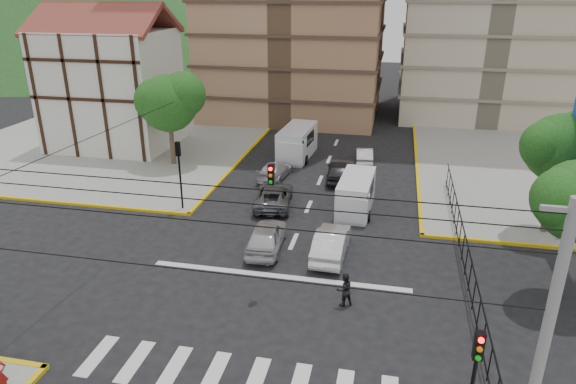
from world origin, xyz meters
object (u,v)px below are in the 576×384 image
(traffic_light_se, at_px, (474,374))
(traffic_light_nw, at_px, (179,164))
(van_left_lane, at_px, (297,144))
(van_right_lane, at_px, (356,196))
(car_silver_front_left, at_px, (266,236))
(pedestrian_crosswalk, at_px, (344,290))
(car_white_front_right, at_px, (331,243))

(traffic_light_se, height_order, traffic_light_nw, same)
(van_left_lane, bearing_deg, van_right_lane, -56.19)
(car_silver_front_left, xyz_separation_m, pedestrian_crosswalk, (4.70, -4.45, 0.04))
(van_right_lane, distance_m, car_white_front_right, 6.08)
(car_silver_front_left, height_order, car_white_front_right, car_silver_front_left)
(van_left_lane, bearing_deg, traffic_light_se, -65.25)
(traffic_light_se, height_order, van_right_lane, traffic_light_se)
(van_left_lane, bearing_deg, pedestrian_crosswalk, -69.34)
(van_right_lane, bearing_deg, traffic_light_nw, -166.13)
(traffic_light_nw, distance_m, van_right_lane, 11.20)
(traffic_light_se, xyz_separation_m, traffic_light_nw, (-15.60, 15.60, 0.00))
(van_right_lane, relative_size, pedestrian_crosswalk, 3.13)
(traffic_light_se, xyz_separation_m, van_left_lane, (-10.52, 27.65, -1.88))
(car_silver_front_left, bearing_deg, traffic_light_nw, -34.69)
(van_left_lane, xyz_separation_m, car_white_front_right, (4.98, -16.00, -0.48))
(van_right_lane, height_order, pedestrian_crosswalk, van_right_lane)
(traffic_light_se, bearing_deg, van_left_lane, 110.83)
(traffic_light_nw, bearing_deg, car_silver_front_left, -31.13)
(van_right_lane, height_order, car_white_front_right, van_right_lane)
(van_right_lane, bearing_deg, van_left_lane, 122.91)
(van_right_lane, relative_size, van_left_lane, 0.87)
(pedestrian_crosswalk, bearing_deg, traffic_light_nw, -67.46)
(traffic_light_se, xyz_separation_m, car_silver_front_left, (-9.07, 11.66, -2.35))
(van_right_lane, xyz_separation_m, van_left_lane, (-5.73, 9.97, 0.15))
(traffic_light_se, bearing_deg, car_white_front_right, 115.41)
(traffic_light_nw, relative_size, car_white_front_right, 0.96)
(traffic_light_se, bearing_deg, pedestrian_crosswalk, 121.24)
(traffic_light_nw, height_order, van_left_lane, traffic_light_nw)
(traffic_light_nw, distance_m, car_white_front_right, 11.07)
(van_left_lane, bearing_deg, car_silver_front_left, -80.92)
(traffic_light_nw, distance_m, car_silver_front_left, 7.98)
(traffic_light_se, height_order, van_left_lane, traffic_light_se)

